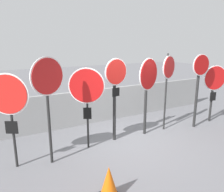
% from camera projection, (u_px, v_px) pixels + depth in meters
% --- Properties ---
extents(ground_plane, '(40.00, 40.00, 0.00)m').
position_uv_depth(ground_plane, '(134.00, 140.00, 6.42)').
color(ground_plane, slate).
extents(fence_back, '(9.43, 0.12, 1.19)m').
position_uv_depth(fence_back, '(104.00, 105.00, 7.90)').
color(fence_back, gray).
rests_on(fence_back, ground).
extents(stop_sign_0, '(0.79, 0.49, 2.19)m').
position_uv_depth(stop_sign_0, '(8.00, 100.00, 4.63)').
color(stop_sign_0, black).
rests_on(stop_sign_0, ground).
extents(stop_sign_1, '(0.79, 0.37, 2.51)m').
position_uv_depth(stop_sign_1, '(48.00, 86.00, 4.76)').
color(stop_sign_1, black).
rests_on(stop_sign_1, ground).
extents(stop_sign_2, '(0.83, 0.46, 2.19)m').
position_uv_depth(stop_sign_2, '(87.00, 90.00, 5.56)').
color(stop_sign_2, black).
rests_on(stop_sign_2, ground).
extents(stop_sign_3, '(0.73, 0.19, 2.39)m').
position_uv_depth(stop_sign_3, '(115.00, 86.00, 6.04)').
color(stop_sign_3, black).
rests_on(stop_sign_3, ground).
extents(stop_sign_4, '(0.90, 0.36, 2.36)m').
position_uv_depth(stop_sign_4, '(148.00, 82.00, 6.46)').
color(stop_sign_4, black).
rests_on(stop_sign_4, ground).
extents(stop_sign_5, '(0.68, 0.27, 2.47)m').
position_uv_depth(stop_sign_5, '(168.00, 74.00, 6.76)').
color(stop_sign_5, black).
rests_on(stop_sign_5, ground).
extents(stop_sign_6, '(0.69, 0.16, 2.45)m').
position_uv_depth(stop_sign_6, '(199.00, 78.00, 7.01)').
color(stop_sign_6, black).
rests_on(stop_sign_6, ground).
extents(stop_sign_7, '(0.85, 0.26, 2.04)m').
position_uv_depth(stop_sign_7, '(214.00, 83.00, 7.59)').
color(stop_sign_7, black).
rests_on(stop_sign_7, ground).
extents(traffic_cone_0, '(0.43, 0.43, 0.64)m').
position_uv_depth(traffic_cone_0, '(109.00, 183.00, 3.97)').
color(traffic_cone_0, black).
rests_on(traffic_cone_0, ground).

